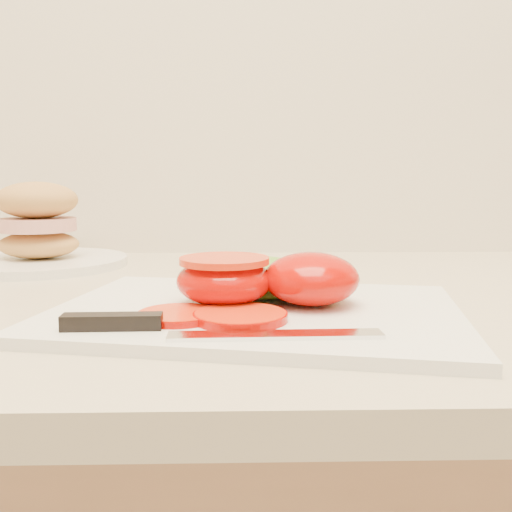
{
  "coord_description": "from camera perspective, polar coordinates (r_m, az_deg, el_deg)",
  "views": [
    {
      "loc": [
        -0.37,
        1.05,
        1.06
      ],
      "look_at": [
        -0.35,
        1.57,
        0.99
      ],
      "focal_mm": 40.0,
      "sensor_mm": 36.0,
      "label": 1
    }
  ],
  "objects": [
    {
      "name": "cutting_board",
      "position": [
        0.52,
        0.03,
        -5.65
      ],
      "size": [
        0.4,
        0.32,
        0.01
      ],
      "primitive_type": "cube",
      "rotation": [
        0.0,
        0.0,
        -0.2
      ],
      "color": "white",
      "rests_on": "counter"
    },
    {
      "name": "tomato_half_dome",
      "position": [
        0.52,
        5.54,
        -2.26
      ],
      "size": [
        0.09,
        0.09,
        0.05
      ],
      "primitive_type": "ellipsoid",
      "color": "#C40C00",
      "rests_on": "cutting_board"
    },
    {
      "name": "tomato_half_cut",
      "position": [
        0.52,
        -3.18,
        -2.3
      ],
      "size": [
        0.09,
        0.09,
        0.04
      ],
      "color": "#C40C00",
      "rests_on": "cutting_board"
    },
    {
      "name": "tomato_slice_0",
      "position": [
        0.47,
        -1.58,
        -6.05
      ],
      "size": [
        0.07,
        0.07,
        0.01
      ],
      "primitive_type": "cylinder",
      "color": "#E54617",
      "rests_on": "cutting_board"
    },
    {
      "name": "tomato_slice_1",
      "position": [
        0.48,
        -7.79,
        -5.87
      ],
      "size": [
        0.07,
        0.07,
        0.01
      ],
      "primitive_type": "cylinder",
      "color": "#E54617",
      "rests_on": "cutting_board"
    },
    {
      "name": "lettuce_leaf_0",
      "position": [
        0.59,
        -0.17,
        -2.1
      ],
      "size": [
        0.18,
        0.18,
        0.03
      ],
      "primitive_type": "ellipsoid",
      "rotation": [
        0.0,
        0.0,
        -0.79
      ],
      "color": "#68BB31",
      "rests_on": "cutting_board"
    },
    {
      "name": "lettuce_leaf_1",
      "position": [
        0.59,
        4.23,
        -2.46
      ],
      "size": [
        0.1,
        0.08,
        0.02
      ],
      "primitive_type": "ellipsoid",
      "rotation": [
        0.0,
        0.0,
        -0.09
      ],
      "color": "#68BB31",
      "rests_on": "cutting_board"
    },
    {
      "name": "knife",
      "position": [
        0.44,
        -8.17,
        -7.02
      ],
      "size": [
        0.24,
        0.05,
        0.01
      ],
      "rotation": [
        0.0,
        0.0,
        0.03
      ],
      "color": "silver",
      "rests_on": "cutting_board"
    },
    {
      "name": "sandwich_plate",
      "position": [
        0.86,
        -20.93,
        1.86
      ],
      "size": [
        0.24,
        0.24,
        0.12
      ],
      "rotation": [
        0.0,
        0.0,
        -0.23
      ],
      "color": "white",
      "rests_on": "counter"
    }
  ]
}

